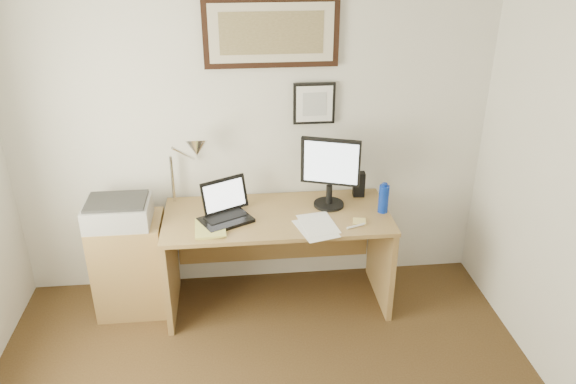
{
  "coord_description": "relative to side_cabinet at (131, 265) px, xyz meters",
  "views": [
    {
      "loc": [
        -0.13,
        -1.86,
        2.63
      ],
      "look_at": [
        0.21,
        1.43,
        1.02
      ],
      "focal_mm": 35.0,
      "sensor_mm": 36.0,
      "label": 1
    }
  ],
  "objects": [
    {
      "name": "sticky_pad",
      "position": [
        1.62,
        -0.22,
        0.39
      ],
      "size": [
        0.1,
        0.1,
        0.01
      ],
      "primitive_type": "cube",
      "rotation": [
        0.0,
        0.0,
        -0.2
      ],
      "color": "#E9CE6E",
      "rests_on": "desk"
    },
    {
      "name": "lcd_monitor",
      "position": [
        1.46,
        0.04,
        0.68
      ],
      "size": [
        0.41,
        0.22,
        0.52
      ],
      "color": "black",
      "rests_on": "desk"
    },
    {
      "name": "desk_lamp",
      "position": [
        0.51,
        0.13,
        0.82
      ],
      "size": [
        0.29,
        0.27,
        0.53
      ],
      "color": "silver",
      "rests_on": "desk"
    },
    {
      "name": "book",
      "position": [
        0.5,
        -0.22,
        0.4
      ],
      "size": [
        0.22,
        0.29,
        0.02
      ],
      "primitive_type": "imported",
      "rotation": [
        0.0,
        0.0,
        0.05
      ],
      "color": "#CDCB60",
      "rests_on": "desk"
    },
    {
      "name": "bottle_cap",
      "position": [
        1.82,
        -0.08,
        0.6
      ],
      "size": [
        0.04,
        0.04,
        0.02
      ],
      "primitive_type": "cylinder",
      "color": "#0C2CA0",
      "rests_on": "water_bottle"
    },
    {
      "name": "marker_pen",
      "position": [
        1.59,
        -0.28,
        0.39
      ],
      "size": [
        0.14,
        0.06,
        0.02
      ],
      "primitive_type": "cylinder",
      "rotation": [
        0.0,
        1.57,
        0.35
      ],
      "color": "white",
      "rests_on": "desk"
    },
    {
      "name": "water_bottle",
      "position": [
        1.82,
        -0.08,
        0.49
      ],
      "size": [
        0.07,
        0.07,
        0.2
      ],
      "primitive_type": "cylinder",
      "color": "#0C2CA0",
      "rests_on": "desk"
    },
    {
      "name": "wall_back",
      "position": [
        0.92,
        0.32,
        0.89
      ],
      "size": [
        3.5,
        0.02,
        2.5
      ],
      "primitive_type": "cube",
      "color": "silver",
      "rests_on": "ground"
    },
    {
      "name": "printer",
      "position": [
        -0.03,
        -0.03,
        0.45
      ],
      "size": [
        0.44,
        0.34,
        0.18
      ],
      "color": "#ABABAD",
      "rests_on": "side_cabinet"
    },
    {
      "name": "picture_small",
      "position": [
        1.37,
        0.29,
        1.09
      ],
      "size": [
        0.3,
        0.03,
        0.3
      ],
      "color": "black",
      "rests_on": "wall_back"
    },
    {
      "name": "paper_sheet_a",
      "position": [
        1.31,
        -0.28,
        0.39
      ],
      "size": [
        0.3,
        0.37,
        0.0
      ],
      "primitive_type": "cube",
      "rotation": [
        0.0,
        0.0,
        0.26
      ],
      "color": "white",
      "rests_on": "desk"
    },
    {
      "name": "paper_sheet_b",
      "position": [
        1.34,
        -0.22,
        0.39
      ],
      "size": [
        0.28,
        0.35,
        0.0
      ],
      "primitive_type": "cube",
      "rotation": [
        0.0,
        0.0,
        0.17
      ],
      "color": "white",
      "rests_on": "desk"
    },
    {
      "name": "laptop",
      "position": [
        0.71,
        -0.07,
        0.44
      ],
      "size": [
        0.41,
        0.43,
        0.26
      ],
      "color": "black",
      "rests_on": "desk"
    },
    {
      "name": "picture_large",
      "position": [
        1.07,
        0.29,
        1.59
      ],
      "size": [
        0.92,
        0.04,
        0.47
      ],
      "color": "black",
      "rests_on": "wall_back"
    },
    {
      "name": "speaker",
      "position": [
        1.71,
        0.19,
        0.48
      ],
      "size": [
        0.09,
        0.08,
        0.19
      ],
      "primitive_type": "cube",
      "rotation": [
        0.0,
        0.0,
        -0.08
      ],
      "color": "black",
      "rests_on": "desk"
    },
    {
      "name": "side_cabinet",
      "position": [
        0.0,
        0.0,
        0.0
      ],
      "size": [
        0.5,
        0.4,
        0.73
      ],
      "primitive_type": "cube",
      "color": "olive",
      "rests_on": "floor"
    },
    {
      "name": "desk",
      "position": [
        1.07,
        0.04,
        0.15
      ],
      "size": [
        1.6,
        0.7,
        0.75
      ],
      "color": "olive",
      "rests_on": "floor"
    }
  ]
}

